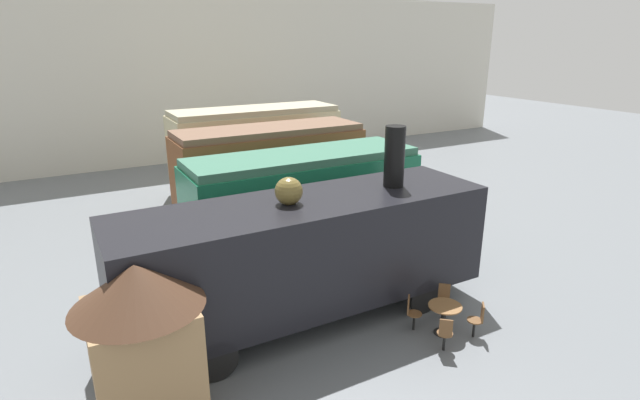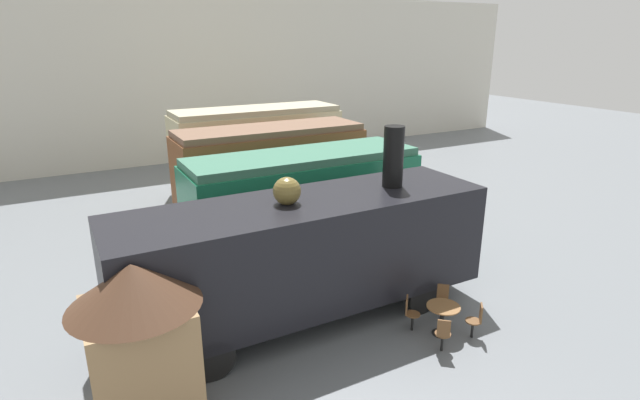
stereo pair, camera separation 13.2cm
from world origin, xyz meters
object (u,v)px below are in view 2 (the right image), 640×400
passenger_coach_wooden (271,164)px  cafe_chair_0 (477,319)px  passenger_coach_vintage (257,141)px  streamlined_locomotive (322,192)px  visitor_person (427,230)px  ticket_kiosk (139,331)px  steam_locomotive (306,250)px  cafe_table_near (443,313)px

passenger_coach_wooden → cafe_chair_0: 10.32m
passenger_coach_vintage → streamlined_locomotive: passenger_coach_vintage is taller
passenger_coach_vintage → passenger_coach_wooden: (-0.86, -3.56, -0.16)m
cafe_chair_0 → visitor_person: 4.60m
ticket_kiosk → cafe_chair_0: bearing=-10.0°
steam_locomotive → cafe_chair_0: (3.07, -2.65, -1.35)m
ticket_kiosk → passenger_coach_vintage: bearing=59.8°
streamlined_locomotive → visitor_person: 3.54m
streamlined_locomotive → steam_locomotive: size_ratio=1.00×
streamlined_locomotive → steam_locomotive: 4.40m
streamlined_locomotive → cafe_chair_0: (0.61, -6.30, -1.46)m
cafe_table_near → visitor_person: 4.45m
streamlined_locomotive → ticket_kiosk: 8.27m
streamlined_locomotive → passenger_coach_vintage: bearing=84.5°
steam_locomotive → passenger_coach_wooden: bearing=72.9°
passenger_coach_vintage → streamlined_locomotive: 7.48m
passenger_coach_vintage → steam_locomotive: (-3.18, -11.08, -0.37)m
cafe_table_near → cafe_chair_0: (0.58, -0.50, -0.05)m
visitor_person → cafe_chair_0: bearing=-115.6°
passenger_coach_wooden → cafe_chair_0: passenger_coach_wooden is taller
streamlined_locomotive → cafe_table_near: bearing=-89.6°
passenger_coach_vintage → streamlined_locomotive: bearing=-95.5°
streamlined_locomotive → cafe_chair_0: size_ratio=10.34×
ticket_kiosk → cafe_table_near: bearing=-6.5°
passenger_coach_wooden → visitor_person: 6.73m
steam_locomotive → visitor_person: (5.05, 1.48, -0.95)m
cafe_table_near → cafe_chair_0: bearing=-41.2°
passenger_coach_wooden → cafe_chair_0: (0.76, -10.18, -1.56)m
streamlined_locomotive → cafe_chair_0: streamlined_locomotive is taller
cafe_table_near → ticket_kiosk: size_ratio=0.26×
steam_locomotive → streamlined_locomotive: bearing=56.0°
ticket_kiosk → steam_locomotive: bearing=18.8°
visitor_person → passenger_coach_wooden: bearing=114.4°
passenger_coach_vintage → passenger_coach_wooden: size_ratio=1.04×
passenger_coach_wooden → streamlined_locomotive: passenger_coach_wooden is taller
passenger_coach_wooden → passenger_coach_vintage: bearing=76.3°
cafe_table_near → cafe_chair_0: 0.77m
cafe_table_near → visitor_person: visitor_person is taller
passenger_coach_wooden → ticket_kiosk: size_ratio=2.39×
streamlined_locomotive → ticket_kiosk: (-6.55, -5.04, -0.30)m
streamlined_locomotive → cafe_table_near: size_ratio=11.47×
passenger_coach_vintage → ticket_kiosk: size_ratio=2.48×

